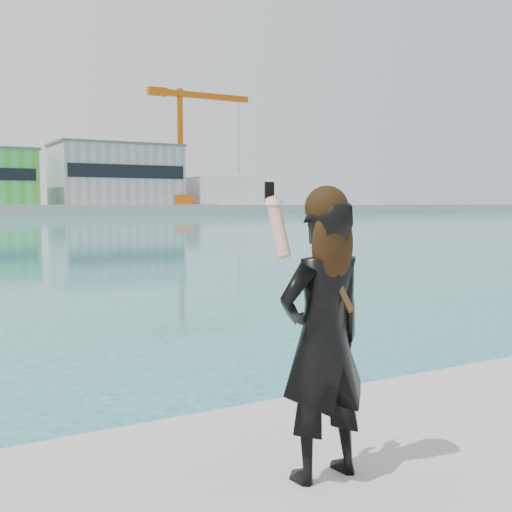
{
  "coord_description": "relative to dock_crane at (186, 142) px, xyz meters",
  "views": [
    {
      "loc": [
        -2.47,
        -2.98,
        2.26
      ],
      "look_at": [
        -0.5,
        0.41,
        1.94
      ],
      "focal_mm": 45.0,
      "sensor_mm": 36.0,
      "label": 1
    }
  ],
  "objects": [
    {
      "name": "warehouse_grey_right",
      "position": [
        -13.2,
        5.98,
        -6.8
      ],
      "size": [
        25.5,
        15.35,
        12.5
      ],
      "color": "gray",
      "rests_on": "far_quay"
    },
    {
      "name": "ancillary_shed",
      "position": [
        8.8,
        4.0,
        -10.07
      ],
      "size": [
        12.0,
        10.0,
        6.0
      ],
      "primitive_type": "cube",
      "color": "silver",
      "rests_on": "far_quay"
    },
    {
      "name": "dock_crane",
      "position": [
        0.0,
        0.0,
        0.0
      ],
      "size": [
        23.0,
        4.0,
        24.0
      ],
      "color": "#CA520B",
      "rests_on": "far_quay"
    },
    {
      "name": "flagpole_right",
      "position": [
        -31.11,
        -1.0,
        -8.53
      ],
      "size": [
        1.28,
        0.16,
        8.0
      ],
      "color": "silver",
      "rests_on": "far_quay"
    },
    {
      "name": "woman",
      "position": [
        -53.71,
        -122.29,
        -13.47
      ],
      "size": [
        0.56,
        0.39,
        1.57
      ],
      "rotation": [
        0.0,
        0.0,
        3.2
      ],
      "color": "black",
      "rests_on": "near_quay"
    }
  ]
}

